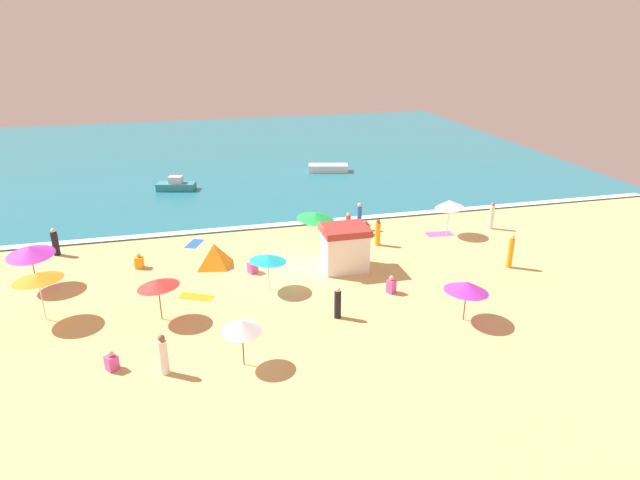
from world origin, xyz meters
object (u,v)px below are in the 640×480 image
beachgoer_6 (492,216)px  beachgoer_11 (510,252)px  beachgoer_0 (391,285)px  small_boat_0 (176,185)px  beach_umbrella_5 (450,204)px  beach_tent (215,255)px  small_boat_1 (328,168)px  beachgoer_3 (365,229)px  beach_umbrella_3 (158,283)px  beachgoer_1 (253,267)px  beachgoer_7 (55,243)px  beach_umbrella_0 (268,258)px  beachgoer_5 (378,233)px  beachgoer_9 (112,362)px  beachgoer_2 (139,262)px  beachgoer_4 (163,355)px  beach_umbrella_1 (467,287)px  beach_umbrella_6 (30,251)px  lifeguard_cabana (345,248)px  beachgoer_8 (359,216)px  beachgoer_10 (338,303)px  beach_umbrella_2 (242,326)px  beachgoer_12 (348,226)px  beach_umbrella_7 (316,216)px

beachgoer_6 → beachgoer_11: size_ratio=0.93×
beachgoer_0 → small_boat_0: small_boat_0 is taller
beach_umbrella_5 → beach_tent: bearing=-174.9°
beach_tent → small_boat_1: 21.32m
beachgoer_3 → beach_umbrella_3: bearing=-147.4°
beachgoer_1 → beachgoer_6: (15.98, 3.01, 0.56)m
beachgoer_6 → beachgoer_7: (-26.68, 2.17, -0.10)m
beach_umbrella_0 → beachgoer_3: bearing=40.6°
beachgoer_5 → beachgoer_1: bearing=-164.9°
beachgoer_11 → small_boat_0: (-17.65, 19.53, -0.45)m
beach_tent → small_boat_0: beach_tent is taller
beachgoer_9 → beachgoer_2: bearing=86.8°
beachgoer_2 → small_boat_1: bearing=48.5°
beachgoer_4 → beachgoer_7: beachgoer_4 is taller
beach_umbrella_1 → beach_umbrella_6: bearing=156.8°
beach_umbrella_0 → beach_umbrella_5: (12.19, 4.86, 0.33)m
lifeguard_cabana → beachgoer_9: lifeguard_cabana is taller
beachgoer_11 → beachgoer_6: bearing=69.0°
lifeguard_cabana → beachgoer_8: size_ratio=1.39×
beachgoer_2 → beachgoer_3: bearing=7.6°
beachgoer_2 → beachgoer_3: 13.77m
beach_umbrella_1 → beachgoer_7: 23.05m
beach_tent → beachgoer_10: 8.74m
beach_umbrella_6 → beachgoer_8: 19.02m
beach_umbrella_2 → beach_umbrella_5: beach_umbrella_5 is taller
beach_umbrella_5 → beachgoer_12: size_ratio=1.49×
beach_umbrella_5 → beachgoer_11: beach_umbrella_5 is taller
beach_umbrella_2 → beachgoer_2: (-4.47, 10.60, -1.38)m
beach_umbrella_1 → beachgoer_11: beach_umbrella_1 is taller
beach_umbrella_5 → beachgoer_7: bearing=173.9°
lifeguard_cabana → beachgoer_10: (-1.82, -5.08, -0.53)m
lifeguard_cabana → beach_umbrella_1: lifeguard_cabana is taller
beachgoer_11 → beachgoer_2: bearing=166.2°
beachgoer_6 → beachgoer_12: bearing=175.0°
beachgoer_9 → small_boat_0: bearing=83.9°
beachgoer_10 → beach_umbrella_7: bearing=82.8°
beach_umbrella_3 → beachgoer_10: 8.08m
beach_umbrella_7 → beachgoer_1: 5.42m
beach_umbrella_0 → beachgoer_4: bearing=-129.3°
beachgoer_4 → beachgoer_8: size_ratio=0.96×
beachgoer_3 → beachgoer_8: size_ratio=0.52×
beach_umbrella_6 → beachgoer_2: (4.97, 1.16, -1.62)m
beachgoer_8 → beach_umbrella_6: bearing=-167.7°
beachgoer_1 → beachgoer_7: bearing=154.2°
beachgoer_5 → beachgoer_7: bearing=170.6°
beach_umbrella_1 → beachgoer_4: beach_umbrella_1 is taller
beachgoer_7 → beach_umbrella_6: bearing=-93.1°
beach_umbrella_7 → beachgoer_3: size_ratio=3.42×
beach_umbrella_3 → beach_umbrella_7: (8.91, 7.00, 0.03)m
beachgoer_6 → small_boat_0: 24.18m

